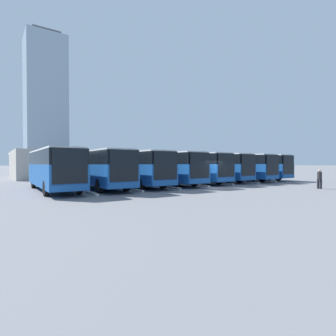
% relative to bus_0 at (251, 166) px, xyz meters
% --- Properties ---
extents(ground_plane, '(600.00, 600.00, 0.00)m').
position_rel_bus_0_xyz_m(ground_plane, '(12.92, 6.13, -1.87)').
color(ground_plane, slate).
extents(bus_0, '(2.67, 11.42, 3.36)m').
position_rel_bus_0_xyz_m(bus_0, '(0.00, 0.00, 0.00)').
color(bus_0, '#19519E').
rests_on(bus_0, ground_plane).
extents(curb_divider_0, '(0.34, 7.05, 0.15)m').
position_rel_bus_0_xyz_m(curb_divider_0, '(1.85, 1.68, -1.79)').
color(curb_divider_0, '#B2B2AD').
rests_on(curb_divider_0, ground_plane).
extents(bus_1, '(2.67, 11.42, 3.36)m').
position_rel_bus_0_xyz_m(bus_1, '(3.69, 0.31, 0.00)').
color(bus_1, '#19519E').
rests_on(bus_1, ground_plane).
extents(curb_divider_1, '(0.34, 7.05, 0.15)m').
position_rel_bus_0_xyz_m(curb_divider_1, '(5.54, 1.99, -1.79)').
color(curb_divider_1, '#B2B2AD').
rests_on(curb_divider_1, ground_plane).
extents(bus_2, '(2.67, 11.42, 3.36)m').
position_rel_bus_0_xyz_m(bus_2, '(7.38, -0.07, 0.00)').
color(bus_2, '#19519E').
rests_on(bus_2, ground_plane).
extents(curb_divider_2, '(0.34, 7.05, 0.15)m').
position_rel_bus_0_xyz_m(curb_divider_2, '(9.23, 1.61, -1.79)').
color(curb_divider_2, '#B2B2AD').
rests_on(curb_divider_2, ground_plane).
extents(bus_3, '(2.67, 11.42, 3.36)m').
position_rel_bus_0_xyz_m(bus_3, '(11.07, 0.23, 0.00)').
color(bus_3, '#19519E').
rests_on(bus_3, ground_plane).
extents(curb_divider_3, '(0.34, 7.05, 0.15)m').
position_rel_bus_0_xyz_m(curb_divider_3, '(12.92, 1.92, -1.79)').
color(curb_divider_3, '#B2B2AD').
rests_on(curb_divider_3, ground_plane).
extents(bus_4, '(2.67, 11.42, 3.36)m').
position_rel_bus_0_xyz_m(bus_4, '(14.76, 0.56, 0.00)').
color(bus_4, '#19519E').
rests_on(bus_4, ground_plane).
extents(curb_divider_4, '(0.34, 7.05, 0.15)m').
position_rel_bus_0_xyz_m(curb_divider_4, '(16.61, 2.25, -1.79)').
color(curb_divider_4, '#B2B2AD').
rests_on(curb_divider_4, ground_plane).
extents(bus_5, '(2.67, 11.42, 3.36)m').
position_rel_bus_0_xyz_m(bus_5, '(18.46, 0.64, 0.00)').
color(bus_5, '#19519E').
rests_on(bus_5, ground_plane).
extents(curb_divider_5, '(0.34, 7.05, 0.15)m').
position_rel_bus_0_xyz_m(curb_divider_5, '(20.30, 2.32, -1.79)').
color(curb_divider_5, '#B2B2AD').
rests_on(curb_divider_5, ground_plane).
extents(bus_6, '(2.67, 11.42, 3.36)m').
position_rel_bus_0_xyz_m(bus_6, '(22.15, 0.86, 0.00)').
color(bus_6, '#19519E').
rests_on(bus_6, ground_plane).
extents(curb_divider_6, '(0.34, 7.05, 0.15)m').
position_rel_bus_0_xyz_m(curb_divider_6, '(23.99, 2.54, -1.79)').
color(curb_divider_6, '#B2B2AD').
rests_on(curb_divider_6, ground_plane).
extents(bus_7, '(2.67, 11.42, 3.36)m').
position_rel_bus_0_xyz_m(bus_7, '(25.84, 0.74, 0.00)').
color(bus_7, '#19519E').
rests_on(bus_7, ground_plane).
extents(pedestrian, '(0.50, 0.50, 1.73)m').
position_rel_bus_0_xyz_m(pedestrian, '(5.97, 12.11, -0.94)').
color(pedestrian, black).
rests_on(pedestrian, ground_plane).
extents(station_building, '(29.01, 16.97, 4.17)m').
position_rel_bus_0_xyz_m(station_building, '(12.92, -21.43, 0.24)').
color(station_building, '#A8A399').
rests_on(station_building, ground_plane).
extents(office_tower, '(21.64, 21.64, 78.47)m').
position_rel_bus_0_xyz_m(office_tower, '(2.67, -144.77, 36.76)').
color(office_tower, '#93A8B7').
rests_on(office_tower, ground_plane).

